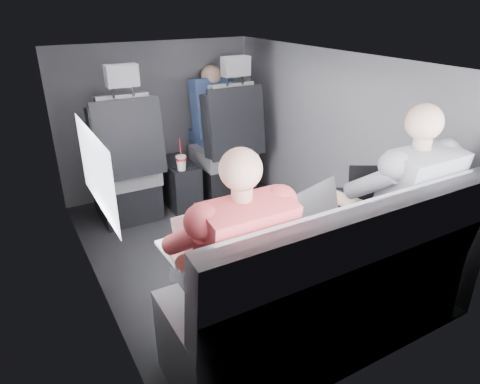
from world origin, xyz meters
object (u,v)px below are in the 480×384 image
laptop_white (203,241)px  laptop_black (366,194)px  front_seat_left (127,173)px  center_console (179,184)px  front_seat_right (226,155)px  rear_bench (325,297)px  passenger_rear_right (392,209)px  soda_cup (181,162)px  passenger_rear_left (229,264)px  passenger_front_right (212,111)px  laptop_silver (302,218)px

laptop_white → laptop_black: bearing=0.8°
front_seat_left → laptop_white: front_seat_left is taller
center_console → laptop_black: (0.53, -1.63, 0.43)m
front_seat_right → laptop_white: (-0.98, -1.61, 0.24)m
front_seat_left → laptop_white: (-0.08, -1.61, 0.24)m
rear_bench → passenger_rear_right: size_ratio=1.30×
rear_bench → soda_cup: 1.76m
front_seat_left → laptop_black: 1.88m
front_seat_left → center_console: 0.49m
front_seat_left → rear_bench: (0.45, -1.90, -0.09)m
laptop_white → passenger_rear_right: 1.06m
soda_cup → laptop_black: size_ratio=0.55×
front_seat_right → passenger_rear_left: 2.05m
front_seat_right → center_console: size_ratio=2.64×
soda_cup → passenger_front_right: bearing=39.6°
rear_bench → passenger_front_right: size_ratio=2.24×
front_seat_right → soda_cup: (-0.49, -0.15, 0.07)m
center_console → laptop_white: size_ratio=1.35×
laptop_black → passenger_rear_right: size_ratio=0.39×
center_console → laptop_black: laptop_black is taller
front_seat_left → passenger_front_right: front_seat_left is taller
laptop_silver → laptop_black: size_ratio=0.92×
laptop_black → passenger_rear_right: (-0.02, -0.21, -0.00)m
front_seat_right → laptop_silver: 1.73m
soda_cup → passenger_rear_left: size_ratio=0.22×
center_console → rear_bench: size_ratio=0.30×
laptop_white → rear_bench: bearing=-29.1°
laptop_black → passenger_front_right: size_ratio=0.66×
soda_cup → laptop_black: bearing=-68.6°
laptop_silver → passenger_rear_left: 0.53m
front_seat_left → soda_cup: 0.44m
front_seat_right → laptop_black: front_seat_right is taller
front_seat_left → front_seat_right: bearing=0.0°
passenger_rear_right → laptop_black: bearing=85.2°
rear_bench → laptop_black: (0.53, 0.31, 0.33)m
soda_cup → rear_bench: bearing=-88.7°
front_seat_right → laptop_white: size_ratio=3.56×
center_console → laptop_white: (-0.53, -1.65, 0.44)m
soda_cup → passenger_front_right: passenger_front_right is taller
passenger_front_right → passenger_rear_left: bearing=-114.6°
passenger_rear_left → passenger_front_right: size_ratio=1.65×
front_seat_left → laptop_silver: 1.74m
front_seat_right → laptop_silver: front_seat_right is taller
center_console → passenger_rear_right: bearing=-74.6°
center_console → passenger_front_right: passenger_front_right is taller
soda_cup → passenger_rear_left: bearing=-105.4°
laptop_white → passenger_rear_right: passenger_rear_right is taller
front_seat_left → center_console: size_ratio=2.64×
soda_cup → laptop_white: 1.55m
passenger_rear_right → passenger_front_right: bearing=91.7°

